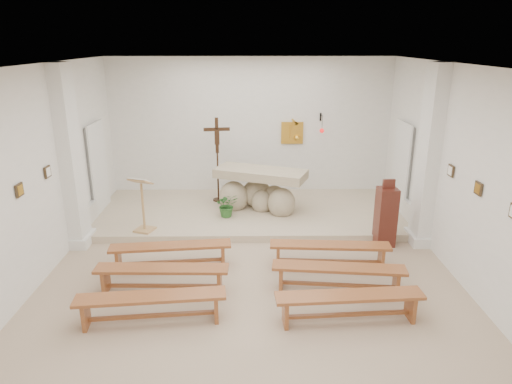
{
  "coord_description": "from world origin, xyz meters",
  "views": [
    {
      "loc": [
        0.02,
        -6.34,
        3.86
      ],
      "look_at": [
        0.11,
        1.6,
        1.21
      ],
      "focal_mm": 32.0,
      "sensor_mm": 36.0,
      "label": 1
    }
  ],
  "objects_px": {
    "bench_left_front": "(171,251)",
    "bench_right_second": "(338,273)",
    "bench_left_second": "(162,274)",
    "altar": "(259,193)",
    "bench_right_front": "(330,250)",
    "lectern": "(142,204)",
    "bench_right_third": "(349,301)",
    "donation_pedestal": "(386,216)",
    "crucifix_stand": "(217,154)",
    "bench_left_third": "(151,302)"
  },
  "relations": [
    {
      "from": "bench_left_front",
      "to": "bench_right_second",
      "type": "distance_m",
      "value": 2.93
    },
    {
      "from": "bench_left_second",
      "to": "bench_right_second",
      "type": "distance_m",
      "value": 2.81
    },
    {
      "from": "altar",
      "to": "bench_right_front",
      "type": "relative_size",
      "value": 1.02
    },
    {
      "from": "lectern",
      "to": "bench_right_third",
      "type": "relative_size",
      "value": 0.55
    },
    {
      "from": "donation_pedestal",
      "to": "bench_left_second",
      "type": "relative_size",
      "value": 0.64
    },
    {
      "from": "crucifix_stand",
      "to": "bench_left_third",
      "type": "height_order",
      "value": "crucifix_stand"
    },
    {
      "from": "bench_left_front",
      "to": "bench_left_second",
      "type": "relative_size",
      "value": 1.01
    },
    {
      "from": "bench_left_front",
      "to": "bench_right_third",
      "type": "distance_m",
      "value": 3.27
    },
    {
      "from": "bench_right_front",
      "to": "bench_right_second",
      "type": "xyz_separation_m",
      "value": [
        0.0,
        -0.84,
        0.0
      ]
    },
    {
      "from": "crucifix_stand",
      "to": "bench_left_second",
      "type": "distance_m",
      "value": 4.18
    },
    {
      "from": "bench_left_front",
      "to": "bench_left_second",
      "type": "bearing_deg",
      "value": -95.82
    },
    {
      "from": "bench_right_front",
      "to": "altar",
      "type": "bearing_deg",
      "value": 118.65
    },
    {
      "from": "bench_right_second",
      "to": "altar",
      "type": "bearing_deg",
      "value": 115.39
    },
    {
      "from": "bench_left_third",
      "to": "altar",
      "type": "bearing_deg",
      "value": 63.55
    },
    {
      "from": "lectern",
      "to": "bench_right_third",
      "type": "distance_m",
      "value": 4.68
    },
    {
      "from": "altar",
      "to": "lectern",
      "type": "bearing_deg",
      "value": -131.3
    },
    {
      "from": "altar",
      "to": "bench_left_third",
      "type": "distance_m",
      "value": 4.53
    },
    {
      "from": "bench_left_front",
      "to": "bench_right_third",
      "type": "height_order",
      "value": "same"
    },
    {
      "from": "bench_left_third",
      "to": "bench_right_front",
      "type": "bearing_deg",
      "value": 25.19
    },
    {
      "from": "crucifix_stand",
      "to": "bench_right_front",
      "type": "xyz_separation_m",
      "value": [
        2.18,
        -3.17,
        -0.98
      ]
    },
    {
      "from": "altar",
      "to": "bench_left_third",
      "type": "bearing_deg",
      "value": -89.69
    },
    {
      "from": "bench_left_second",
      "to": "bench_left_third",
      "type": "xyz_separation_m",
      "value": [
        -0.0,
        -0.84,
        0.0
      ]
    },
    {
      "from": "crucifix_stand",
      "to": "bench_left_third",
      "type": "relative_size",
      "value": 0.94
    },
    {
      "from": "lectern",
      "to": "bench_right_front",
      "type": "xyz_separation_m",
      "value": [
        3.58,
        -1.32,
        -0.39
      ]
    },
    {
      "from": "lectern",
      "to": "crucifix_stand",
      "type": "height_order",
      "value": "crucifix_stand"
    },
    {
      "from": "donation_pedestal",
      "to": "bench_right_front",
      "type": "distance_m",
      "value": 1.57
    },
    {
      "from": "bench_left_third",
      "to": "donation_pedestal",
      "type": "bearing_deg",
      "value": 27.19
    },
    {
      "from": "bench_left_front",
      "to": "altar",
      "type": "bearing_deg",
      "value": 51.95
    },
    {
      "from": "crucifix_stand",
      "to": "bench_left_front",
      "type": "distance_m",
      "value": 3.38
    },
    {
      "from": "bench_right_front",
      "to": "bench_left_third",
      "type": "bearing_deg",
      "value": -145.69
    },
    {
      "from": "lectern",
      "to": "bench_right_second",
      "type": "xyz_separation_m",
      "value": [
        3.58,
        -2.15,
        -0.39
      ]
    },
    {
      "from": "bench_left_third",
      "to": "lectern",
      "type": "bearing_deg",
      "value": 98.8
    },
    {
      "from": "donation_pedestal",
      "to": "bench_left_second",
      "type": "xyz_separation_m",
      "value": [
        -4.04,
        -1.77,
        -0.26
      ]
    },
    {
      "from": "bench_left_second",
      "to": "bench_right_second",
      "type": "xyz_separation_m",
      "value": [
        2.81,
        0.0,
        0.0
      ]
    },
    {
      "from": "crucifix_stand",
      "to": "altar",
      "type": "bearing_deg",
      "value": -39.13
    },
    {
      "from": "lectern",
      "to": "bench_left_third",
      "type": "bearing_deg",
      "value": -56.1
    },
    {
      "from": "altar",
      "to": "bench_left_front",
      "type": "relative_size",
      "value": 1.02
    },
    {
      "from": "crucifix_stand",
      "to": "bench_left_second",
      "type": "xyz_separation_m",
      "value": [
        -0.63,
        -4.01,
        -0.98
      ]
    },
    {
      "from": "altar",
      "to": "bench_right_third",
      "type": "relative_size",
      "value": 1.02
    },
    {
      "from": "lectern",
      "to": "bench_left_front",
      "type": "distance_m",
      "value": 1.57
    },
    {
      "from": "bench_right_third",
      "to": "donation_pedestal",
      "type": "bearing_deg",
      "value": 60.89
    },
    {
      "from": "lectern",
      "to": "donation_pedestal",
      "type": "xyz_separation_m",
      "value": [
        4.81,
        -0.39,
        -0.13
      ]
    },
    {
      "from": "bench_left_second",
      "to": "bench_left_third",
      "type": "bearing_deg",
      "value": -88.91
    },
    {
      "from": "donation_pedestal",
      "to": "bench_right_front",
      "type": "xyz_separation_m",
      "value": [
        -1.23,
        -0.93,
        -0.26
      ]
    },
    {
      "from": "crucifix_stand",
      "to": "bench_right_third",
      "type": "distance_m",
      "value": 5.41
    },
    {
      "from": "bench_right_front",
      "to": "bench_left_second",
      "type": "distance_m",
      "value": 2.93
    },
    {
      "from": "altar",
      "to": "donation_pedestal",
      "type": "xyz_separation_m",
      "value": [
        2.43,
        -1.63,
        0.04
      ]
    },
    {
      "from": "lectern",
      "to": "bench_left_second",
      "type": "relative_size",
      "value": 0.55
    },
    {
      "from": "lectern",
      "to": "donation_pedestal",
      "type": "height_order",
      "value": "donation_pedestal"
    },
    {
      "from": "altar",
      "to": "bench_left_second",
      "type": "relative_size",
      "value": 1.03
    }
  ]
}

